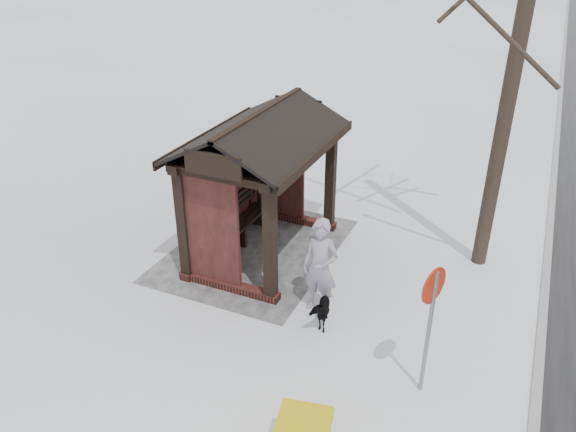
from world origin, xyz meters
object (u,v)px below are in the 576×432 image
(dog, at_px, (320,310))
(road_sign, at_px, (431,304))
(pedestrian, at_px, (320,267))
(bus_shelter, at_px, (254,155))

(dog, xyz_separation_m, road_sign, (0.81, 1.93, 1.25))
(pedestrian, xyz_separation_m, road_sign, (1.19, 2.09, 0.65))
(pedestrian, xyz_separation_m, dog, (0.39, 0.16, -0.60))
(pedestrian, bearing_deg, bus_shelter, 149.06)
(road_sign, bearing_deg, bus_shelter, -101.32)
(bus_shelter, relative_size, dog, 5.00)
(bus_shelter, height_order, road_sign, bus_shelter)
(road_sign, bearing_deg, dog, -91.68)
(bus_shelter, xyz_separation_m, road_sign, (2.56, 4.04, -0.61))
(pedestrian, distance_m, dog, 0.73)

